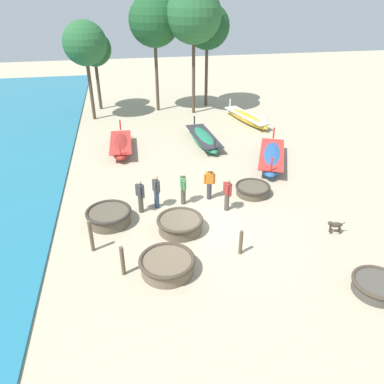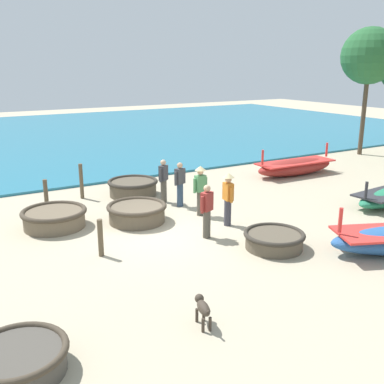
{
  "view_description": "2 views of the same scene",
  "coord_description": "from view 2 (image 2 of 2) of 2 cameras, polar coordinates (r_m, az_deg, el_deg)",
  "views": [
    {
      "loc": [
        -3.08,
        -12.66,
        8.86
      ],
      "look_at": [
        -0.5,
        1.2,
        0.93
      ],
      "focal_mm": 35.0,
      "sensor_mm": 36.0,
      "label": 1
    },
    {
      "loc": [
        11.23,
        -5.56,
        4.8
      ],
      "look_at": [
        -0.81,
        1.54,
        0.84
      ],
      "focal_mm": 42.0,
      "sensor_mm": 36.0,
      "label": 2
    }
  ],
  "objects": [
    {
      "name": "ground_plane",
      "position": [
        13.42,
        -3.93,
        -5.17
      ],
      "size": [
        80.0,
        80.0,
        0.0
      ],
      "primitive_type": "plane",
      "color": "tan"
    },
    {
      "name": "sea",
      "position": [
        33.32,
        -13.65,
        7.19
      ],
      "size": [
        28.0,
        52.0,
        0.1
      ],
      "primitive_type": "cube",
      "color": "teal",
      "rests_on": "ground"
    },
    {
      "name": "coracle_nearest",
      "position": [
        8.16,
        -21.24,
        -19.21
      ],
      "size": [
        1.63,
        1.63,
        0.47
      ],
      "color": "#4C473F",
      "rests_on": "ground"
    },
    {
      "name": "coracle_beside_post",
      "position": [
        12.41,
        10.38,
        -5.94
      ],
      "size": [
        1.67,
        1.67,
        0.46
      ],
      "color": "brown",
      "rests_on": "ground"
    },
    {
      "name": "coracle_center",
      "position": [
        17.21,
        -7.51,
        0.64
      ],
      "size": [
        1.91,
        1.91,
        0.61
      ],
      "color": "brown",
      "rests_on": "ground"
    },
    {
      "name": "coracle_tilted",
      "position": [
        14.31,
        -7.01,
        -2.56
      ],
      "size": [
        1.9,
        1.9,
        0.58
      ],
      "color": "brown",
      "rests_on": "ground"
    },
    {
      "name": "coracle_weathered",
      "position": [
        14.36,
        -17.09,
        -3.1
      ],
      "size": [
        1.98,
        1.98,
        0.57
      ],
      "color": "brown",
      "rests_on": "ground"
    },
    {
      "name": "long_boat_white_hull",
      "position": [
        20.81,
        12.97,
        3.15
      ],
      "size": [
        1.32,
        4.11,
        1.31
      ],
      "color": "maroon",
      "rests_on": "ground"
    },
    {
      "name": "fisherman_standing_right",
      "position": [
        15.63,
        -1.54,
        1.13
      ],
      "size": [
        0.32,
        0.51,
        1.57
      ],
      "color": "#2D425B",
      "rests_on": "ground"
    },
    {
      "name": "fisherman_crouching",
      "position": [
        12.75,
        1.89,
        -2.29
      ],
      "size": [
        0.33,
        0.5,
        1.57
      ],
      "color": "#4C473D",
      "rests_on": "ground"
    },
    {
      "name": "fisherman_hauling",
      "position": [
        14.63,
        1.06,
        0.6
      ],
      "size": [
        0.36,
        0.53,
        1.67
      ],
      "color": "#4C473D",
      "rests_on": "ground"
    },
    {
      "name": "fisherman_standing_left",
      "position": [
        13.74,
        4.6,
        -0.47
      ],
      "size": [
        0.53,
        0.36,
        1.67
      ],
      "color": "#383842",
      "rests_on": "ground"
    },
    {
      "name": "fisherman_with_hat",
      "position": [
        16.12,
        -3.64,
        1.56
      ],
      "size": [
        0.38,
        0.44,
        1.57
      ],
      "color": "#4C473D",
      "rests_on": "ground"
    },
    {
      "name": "dog",
      "position": [
        8.78,
        1.37,
        -14.47
      ],
      "size": [
        0.68,
        0.31,
        0.55
      ],
      "color": "#3D3328",
      "rests_on": "ground"
    },
    {
      "name": "mooring_post_shoreline",
      "position": [
        15.72,
        -18.03,
        -0.54
      ],
      "size": [
        0.14,
        0.14,
        1.16
      ],
      "primitive_type": "cylinder",
      "color": "brown",
      "rests_on": "ground"
    },
    {
      "name": "mooring_post_mid_beach",
      "position": [
        17.1,
        -13.87,
        1.33
      ],
      "size": [
        0.14,
        0.14,
        1.31
      ],
      "primitive_type": "cylinder",
      "color": "brown",
      "rests_on": "ground"
    },
    {
      "name": "mooring_post_inland",
      "position": [
        11.88,
        -11.55,
        -5.73
      ],
      "size": [
        0.14,
        0.14,
        1.0
      ],
      "primitive_type": "cylinder",
      "color": "brown",
      "rests_on": "ground"
    },
    {
      "name": "tree_tall_back",
      "position": [
        26.4,
        21.61,
        15.72
      ],
      "size": [
        2.96,
        2.96,
        6.75
      ],
      "color": "#4C3D2D",
      "rests_on": "ground"
    }
  ]
}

